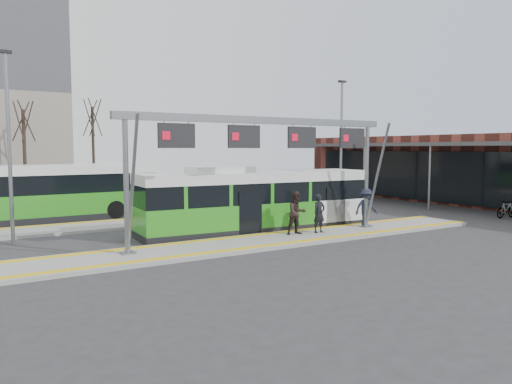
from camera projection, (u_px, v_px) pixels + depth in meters
ground at (278, 241)px, 21.56m from camera, size 120.00×120.00×0.00m
platform_main at (278, 240)px, 21.56m from camera, size 22.00×3.00×0.15m
platform_second at (129, 224)px, 26.20m from camera, size 20.00×3.00×0.15m
tactile_main at (278, 238)px, 21.55m from camera, size 22.00×2.65×0.02m
tactile_second at (122, 219)px, 27.16m from camera, size 20.00×0.35×0.02m
gantry at (268, 142)px, 21.22m from camera, size 13.00×1.68×5.20m
station_building at (494, 169)px, 36.25m from camera, size 11.50×32.00×5.00m
hero_bus at (256, 201)px, 24.12m from camera, size 11.72×3.19×3.19m
bg_bus_green at (41, 194)px, 27.44m from camera, size 12.49×2.96×3.11m
passenger_a at (319, 213)px, 22.88m from camera, size 0.67×0.46×1.78m
passenger_b at (297, 213)px, 22.43m from camera, size 0.99×0.79×1.94m
passenger_c at (366, 208)px, 24.67m from camera, size 1.33×0.92×1.89m
bicycle_d at (506, 209)px, 28.82m from camera, size 1.67×0.57×0.99m
tree_left at (23, 122)px, 40.87m from camera, size 1.40×1.40×8.17m
tree_mid at (92, 118)px, 51.02m from camera, size 1.40×1.40×9.38m
lamp_west at (9, 143)px, 20.58m from camera, size 0.50×0.25×8.00m
lamp_east at (341, 143)px, 31.47m from camera, size 0.50×0.25×8.25m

